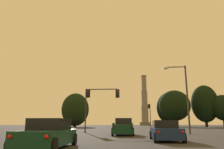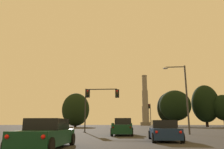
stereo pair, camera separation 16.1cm
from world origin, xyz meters
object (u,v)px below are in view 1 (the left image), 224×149
(traffic_light_overhead_left, at_px, (97,99))
(sedan_left_lane_third, at_px, (49,134))
(sedan_right_lane_second, at_px, (165,131))
(traffic_light_far_right, at_px, (150,112))
(pickup_truck_center_lane_front, at_px, (123,127))
(smokestack, at_px, (145,105))
(street_lamp, at_px, (183,91))

(traffic_light_overhead_left, bearing_deg, sedan_left_lane_third, -87.57)
(sedan_right_lane_second, bearing_deg, sedan_left_lane_third, -138.28)
(sedan_left_lane_third, distance_m, traffic_light_overhead_left, 21.28)
(traffic_light_far_right, bearing_deg, pickup_truck_center_lane_front, -99.26)
(sedan_right_lane_second, distance_m, traffic_light_far_right, 45.14)
(pickup_truck_center_lane_front, bearing_deg, sedan_left_lane_third, -103.73)
(sedan_left_lane_third, xyz_separation_m, traffic_light_overhead_left, (-0.88, 20.85, 4.12))
(traffic_light_far_right, relative_size, smokestack, 0.17)
(traffic_light_overhead_left, bearing_deg, traffic_light_far_right, 71.11)
(traffic_light_far_right, distance_m, street_lamp, 35.09)
(sedan_left_lane_third, bearing_deg, smokestack, 82.68)
(sedan_left_lane_third, xyz_separation_m, smokestack, (14.64, 156.18, 14.21))
(traffic_light_far_right, distance_m, traffic_light_overhead_left, 31.32)
(traffic_light_overhead_left, xyz_separation_m, smokestack, (15.53, 135.33, 10.09))
(pickup_truck_center_lane_front, distance_m, street_lamp, 8.41)
(traffic_light_overhead_left, bearing_deg, sedan_right_lane_second, -64.25)
(pickup_truck_center_lane_front, bearing_deg, traffic_light_overhead_left, 119.11)
(sedan_left_lane_third, relative_size, traffic_light_overhead_left, 0.76)
(sedan_left_lane_third, height_order, street_lamp, street_lamp)
(sedan_left_lane_third, bearing_deg, pickup_truck_center_lane_front, 74.63)
(sedan_right_lane_second, relative_size, smokestack, 0.12)
(pickup_truck_center_lane_front, bearing_deg, smokestack, 85.11)
(sedan_right_lane_second, bearing_deg, smokestack, 87.88)
(sedan_left_lane_third, xyz_separation_m, street_lamp, (10.31, 15.41, 4.28))
(sedan_left_lane_third, distance_m, pickup_truck_center_lane_front, 13.94)
(pickup_truck_center_lane_front, bearing_deg, sedan_right_lane_second, -68.14)
(traffic_light_overhead_left, height_order, smokestack, smokestack)
(traffic_light_far_right, xyz_separation_m, traffic_light_overhead_left, (-10.14, -29.63, 0.45))
(traffic_light_far_right, bearing_deg, street_lamp, -88.28)
(pickup_truck_center_lane_front, relative_size, traffic_light_overhead_left, 0.88)
(traffic_light_overhead_left, height_order, street_lamp, street_lamp)
(traffic_light_far_right, bearing_deg, traffic_light_overhead_left, -108.89)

